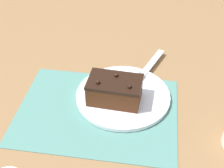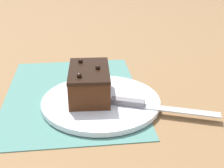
# 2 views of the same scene
# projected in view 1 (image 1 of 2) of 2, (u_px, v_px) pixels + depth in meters

# --- Properties ---
(ground_plane) EXTENTS (3.00, 3.00, 0.00)m
(ground_plane) POSITION_uv_depth(u_px,v_px,m) (97.00, 111.00, 0.91)
(ground_plane) COLOR olive
(placemat_woven) EXTENTS (0.46, 0.34, 0.00)m
(placemat_woven) POSITION_uv_depth(u_px,v_px,m) (97.00, 111.00, 0.91)
(placemat_woven) COLOR slate
(placemat_woven) RESTS_ON ground_plane
(cake_plate) EXTENTS (0.28, 0.28, 0.01)m
(cake_plate) POSITION_uv_depth(u_px,v_px,m) (123.00, 96.00, 0.94)
(cake_plate) COLOR white
(cake_plate) RESTS_ON placemat_woven
(chocolate_cake) EXTENTS (0.16, 0.10, 0.08)m
(chocolate_cake) POSITION_uv_depth(u_px,v_px,m) (115.00, 90.00, 0.90)
(chocolate_cake) COLOR #472614
(chocolate_cake) RESTS_ON cake_plate
(serving_knife) EXTENTS (0.11, 0.24, 0.01)m
(serving_knife) POSITION_uv_depth(u_px,v_px,m) (142.00, 75.00, 1.01)
(serving_knife) COLOR slate
(serving_knife) RESTS_ON cake_plate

